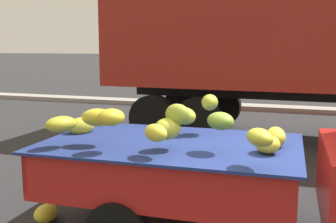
# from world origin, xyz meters

# --- Properties ---
(curb_strip) EXTENTS (80.00, 0.80, 0.16)m
(curb_strip) POSITION_xyz_m (0.00, 10.03, 0.08)
(curb_strip) COLOR gray
(curb_strip) RESTS_ON ground
(fallen_banana_bunch_near_tailgate) EXTENTS (0.31, 0.40, 0.22)m
(fallen_banana_bunch_near_tailgate) POSITION_xyz_m (-2.74, -0.13, 0.11)
(fallen_banana_bunch_near_tailgate) COLOR yellow
(fallen_banana_bunch_near_tailgate) RESTS_ON ground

